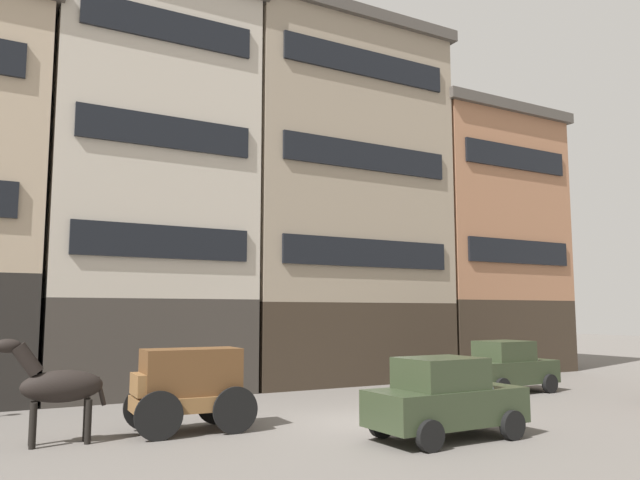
{
  "coord_description": "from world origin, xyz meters",
  "views": [
    {
      "loc": [
        -9.12,
        -13.79,
        2.88
      ],
      "look_at": [
        -0.24,
        1.92,
        4.96
      ],
      "focal_mm": 34.76,
      "sensor_mm": 36.0,
      "label": 1
    }
  ],
  "objects": [
    {
      "name": "ground_plane",
      "position": [
        0.0,
        0.0,
        0.0
      ],
      "size": [
        120.0,
        120.0,
        0.0
      ],
      "primitive_type": "plane",
      "color": "#605B56"
    },
    {
      "name": "building_center_left",
      "position": [
        -3.58,
        9.6,
        7.58
      ],
      "size": [
        7.51,
        6.5,
        15.07
      ],
      "color": "#38332D",
      "rests_on": "ground_plane"
    },
    {
      "name": "building_center_right",
      "position": [
        4.62,
        9.6,
        7.78
      ],
      "size": [
        9.59,
        6.5,
        15.49
      ],
      "color": "#33281E",
      "rests_on": "ground_plane"
    },
    {
      "name": "building_far_right",
      "position": [
        13.05,
        9.6,
        6.47
      ],
      "size": [
        7.99,
        6.5,
        12.86
      ],
      "color": "#33281E",
      "rests_on": "ground_plane"
    },
    {
      "name": "cargo_wagon",
      "position": [
        -4.39,
        1.04,
        1.15
      ],
      "size": [
        2.97,
        1.64,
        1.98
      ],
      "color": "brown",
      "rests_on": "ground_plane"
    },
    {
      "name": "draft_horse",
      "position": [
        -7.34,
        1.04,
        1.27
      ],
      "size": [
        2.35,
        0.68,
        2.3
      ],
      "color": "black",
      "rests_on": "ground_plane"
    },
    {
      "name": "sedan_dark",
      "position": [
        7.76,
        2.5,
        0.91
      ],
      "size": [
        3.74,
        1.95,
        1.83
      ],
      "color": "#2D3823",
      "rests_on": "ground_plane"
    },
    {
      "name": "sedan_parked_curb",
      "position": [
        0.46,
        -2.63,
        0.91
      ],
      "size": [
        3.72,
        1.91,
        1.83
      ],
      "color": "#2D3823",
      "rests_on": "ground_plane"
    },
    {
      "name": "fire_hydrant_curbside",
      "position": [
        9.72,
        5.02,
        0.43
      ],
      "size": [
        0.24,
        0.24,
        0.83
      ],
      "color": "maroon",
      "rests_on": "ground_plane"
    }
  ]
}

